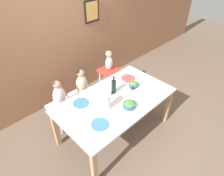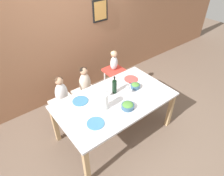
% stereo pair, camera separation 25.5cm
% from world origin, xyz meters
% --- Properties ---
extents(ground_plane, '(14.00, 14.00, 0.00)m').
position_xyz_m(ground_plane, '(0.00, 0.00, 0.00)').
color(ground_plane, '#705B4C').
extents(wall_back, '(10.00, 0.09, 2.70)m').
position_xyz_m(wall_back, '(0.00, 1.48, 1.35)').
color(wall_back, '#9E6B4C').
rests_on(wall_back, ground_plane).
extents(dining_table, '(1.86, 1.06, 0.76)m').
position_xyz_m(dining_table, '(0.00, 0.00, 0.68)').
color(dining_table, silver).
rests_on(dining_table, ground_plane).
extents(chair_far_left, '(0.43, 0.42, 0.46)m').
position_xyz_m(chair_far_left, '(-0.55, 0.78, 0.39)').
color(chair_far_left, silver).
rests_on(chair_far_left, ground_plane).
extents(chair_far_center, '(0.43, 0.42, 0.46)m').
position_xyz_m(chair_far_center, '(-0.08, 0.78, 0.39)').
color(chair_far_center, silver).
rests_on(chair_far_center, ground_plane).
extents(chair_right_highchair, '(0.37, 0.35, 0.70)m').
position_xyz_m(chair_right_highchair, '(0.60, 0.78, 0.55)').
color(chair_right_highchair, silver).
rests_on(chair_right_highchair, ground_plane).
extents(person_child_left, '(0.22, 0.17, 0.53)m').
position_xyz_m(person_child_left, '(-0.55, 0.78, 0.72)').
color(person_child_left, silver).
rests_on(person_child_left, chair_far_left).
extents(person_child_center, '(0.22, 0.17, 0.53)m').
position_xyz_m(person_child_center, '(-0.08, 0.78, 0.72)').
color(person_child_center, beige).
rests_on(person_child_center, chair_far_center).
extents(person_baby_right, '(0.16, 0.13, 0.40)m').
position_xyz_m(person_baby_right, '(0.60, 0.78, 0.91)').
color(person_baby_right, silver).
rests_on(person_baby_right, chair_right_highchair).
extents(wine_bottle, '(0.07, 0.07, 0.31)m').
position_xyz_m(wine_bottle, '(0.10, 0.14, 0.88)').
color(wine_bottle, black).
rests_on(wine_bottle, dining_table).
extents(paper_towel_roll, '(0.11, 0.11, 0.27)m').
position_xyz_m(paper_towel_roll, '(-0.25, -0.06, 0.89)').
color(paper_towel_roll, white).
rests_on(paper_towel_roll, dining_table).
extents(wine_glass_near, '(0.07, 0.07, 0.18)m').
position_xyz_m(wine_glass_near, '(0.23, -0.03, 0.88)').
color(wine_glass_near, white).
rests_on(wine_glass_near, dining_table).
extents(wine_glass_far, '(0.07, 0.07, 0.18)m').
position_xyz_m(wine_glass_far, '(-0.09, 0.13, 0.88)').
color(wine_glass_far, white).
rests_on(wine_glass_far, dining_table).
extents(salad_bowl_large, '(0.19, 0.19, 0.09)m').
position_xyz_m(salad_bowl_large, '(0.02, -0.27, 0.80)').
color(salad_bowl_large, '#335675').
rests_on(salad_bowl_large, dining_table).
extents(salad_bowl_small, '(0.16, 0.16, 0.09)m').
position_xyz_m(salad_bowl_small, '(0.46, 0.03, 0.80)').
color(salad_bowl_small, '#335675').
rests_on(salad_bowl_small, dining_table).
extents(dinner_plate_front_left, '(0.25, 0.25, 0.01)m').
position_xyz_m(dinner_plate_front_left, '(-0.53, -0.23, 0.76)').
color(dinner_plate_front_left, teal).
rests_on(dinner_plate_front_left, dining_table).
extents(dinner_plate_back_left, '(0.25, 0.25, 0.01)m').
position_xyz_m(dinner_plate_back_left, '(-0.45, 0.30, 0.76)').
color(dinner_plate_back_left, teal).
rests_on(dinner_plate_back_left, dining_table).
extents(dinner_plate_back_right, '(0.25, 0.25, 0.01)m').
position_xyz_m(dinner_plate_back_right, '(0.57, 0.25, 0.76)').
color(dinner_plate_back_right, '#D14C47').
rests_on(dinner_plate_back_right, dining_table).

